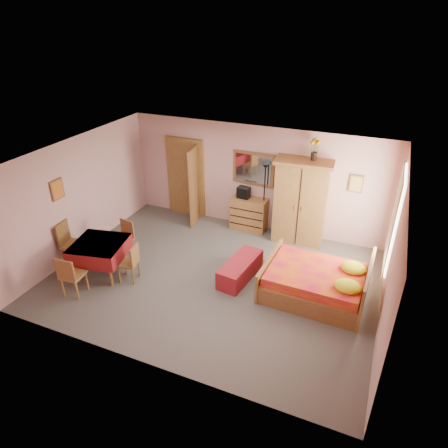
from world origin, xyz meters
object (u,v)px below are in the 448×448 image
at_px(stereo, 244,193).
at_px(bench, 240,269).
at_px(floor_lamp, 264,198).
at_px(dining_table, 101,258).
at_px(wall_mirror, 253,169).
at_px(chest_of_drawers, 249,214).
at_px(wardrobe, 301,202).
at_px(chair_east, 128,263).
at_px(bed, 316,275).
at_px(sunflower_vase, 315,149).
at_px(chair_west, 74,244).
at_px(chair_south, 73,274).
at_px(chair_north, 123,239).

relative_size(stereo, bench, 0.24).
distance_m(stereo, floor_lamp, 0.52).
distance_m(bench, dining_table, 2.91).
relative_size(wall_mirror, bench, 0.85).
bearing_deg(chest_of_drawers, wardrobe, -2.74).
distance_m(wall_mirror, chair_east, 3.73).
xyz_separation_m(wall_mirror, wardrobe, (1.27, -0.28, -0.54)).
relative_size(wardrobe, dining_table, 1.99).
relative_size(stereo, bed, 0.15).
distance_m(stereo, wardrobe, 1.44).
distance_m(wall_mirror, bench, 2.69).
distance_m(wall_mirror, wardrobe, 1.41).
distance_m(bed, chair_east, 3.75).
bearing_deg(chest_of_drawers, sunflower_vase, 0.63).
bearing_deg(chair_west, bed, 87.80).
relative_size(wall_mirror, chair_south, 1.21).
bearing_deg(dining_table, chair_north, 89.40).
xyz_separation_m(wardrobe, dining_table, (-3.45, -2.97, -0.64)).
distance_m(wall_mirror, chair_west, 4.45).
height_order(wall_mirror, chair_west, wall_mirror).
height_order(wall_mirror, bed, wall_mirror).
distance_m(dining_table, chair_south, 0.76).
bearing_deg(dining_table, chair_east, 3.19).
relative_size(dining_table, chair_south, 1.17).
relative_size(wardrobe, chair_north, 2.45).
xyz_separation_m(stereo, wardrobe, (1.43, -0.07, 0.04)).
bearing_deg(chair_south, chair_east, 42.78).
distance_m(bed, chair_south, 4.68).
bearing_deg(chair_east, bed, -85.28).
height_order(chest_of_drawers, stereo, stereo).
bearing_deg(wardrobe, floor_lamp, 167.89).
relative_size(stereo, sunflower_vase, 0.60).
distance_m(floor_lamp, chair_north, 3.47).
relative_size(bench, chair_north, 1.50).
bearing_deg(bench, chair_east, -155.69).
bearing_deg(chair_west, chest_of_drawers, 122.20).
height_order(wardrobe, dining_table, wardrobe).
relative_size(floor_lamp, wardrobe, 0.88).
height_order(dining_table, chair_north, chair_north).
bearing_deg(bench, floor_lamp, 95.43).
xyz_separation_m(wall_mirror, stereo, (-0.16, -0.20, -0.58)).
relative_size(wall_mirror, sunflower_vase, 2.16).
distance_m(sunflower_vase, bed, 2.79).
height_order(stereo, floor_lamp, floor_lamp).
distance_m(bench, chair_south, 3.30).
distance_m(chair_south, chair_west, 1.09).
distance_m(bench, chair_west, 3.63).
bearing_deg(bench, chair_south, -148.23).
height_order(sunflower_vase, bench, sunflower_vase).
height_order(floor_lamp, bench, floor_lamp).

